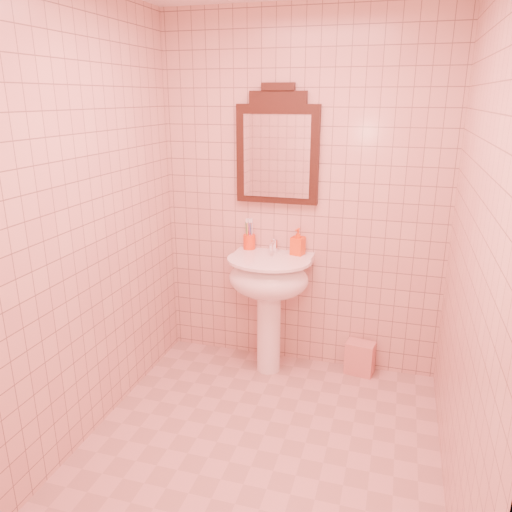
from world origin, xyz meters
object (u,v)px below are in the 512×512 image
(toothbrush_cup, at_px, (249,241))
(towel, at_px, (360,358))
(soap_dispenser, at_px, (298,242))
(mirror, at_px, (277,149))
(pedestal_sink, at_px, (269,286))

(toothbrush_cup, distance_m, towel, 1.16)
(toothbrush_cup, height_order, soap_dispenser, toothbrush_cup)
(towel, bearing_deg, toothbrush_cup, 177.40)
(mirror, xyz_separation_m, soap_dispenser, (0.17, -0.06, -0.63))
(pedestal_sink, bearing_deg, toothbrush_cup, 137.24)
(pedestal_sink, distance_m, soap_dispenser, 0.37)
(toothbrush_cup, relative_size, soap_dispenser, 1.06)
(toothbrush_cup, xyz_separation_m, towel, (0.85, -0.04, -0.80))
(mirror, bearing_deg, pedestal_sink, -90.00)
(soap_dispenser, xyz_separation_m, towel, (0.48, -0.00, -0.84))
(mirror, xyz_separation_m, towel, (0.65, -0.06, -1.46))
(pedestal_sink, xyz_separation_m, mirror, (0.00, 0.20, 0.92))
(pedestal_sink, relative_size, mirror, 1.08)
(soap_dispenser, bearing_deg, mirror, 175.28)
(mirror, bearing_deg, toothbrush_cup, -174.47)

